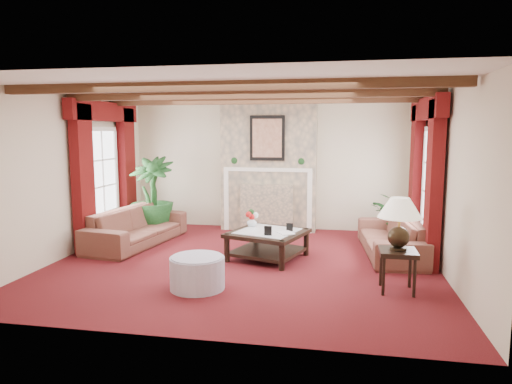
% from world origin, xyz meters
% --- Properties ---
extents(floor, '(6.00, 6.00, 0.00)m').
position_xyz_m(floor, '(0.00, 0.00, 0.00)').
color(floor, '#420B0E').
rests_on(floor, ground).
extents(ceiling, '(6.00, 6.00, 0.00)m').
position_xyz_m(ceiling, '(0.00, 0.00, 2.70)').
color(ceiling, white).
rests_on(ceiling, floor).
extents(back_wall, '(6.00, 0.02, 2.70)m').
position_xyz_m(back_wall, '(0.00, 2.75, 1.35)').
color(back_wall, beige).
rests_on(back_wall, ground).
extents(left_wall, '(0.02, 5.50, 2.70)m').
position_xyz_m(left_wall, '(-3.00, 0.00, 1.35)').
color(left_wall, beige).
rests_on(left_wall, ground).
extents(right_wall, '(0.02, 5.50, 2.70)m').
position_xyz_m(right_wall, '(3.00, 0.00, 1.35)').
color(right_wall, beige).
rests_on(right_wall, ground).
extents(ceiling_beams, '(6.00, 3.00, 0.12)m').
position_xyz_m(ceiling_beams, '(0.00, 0.00, 2.64)').
color(ceiling_beams, '#371D11').
rests_on(ceiling_beams, ceiling).
extents(fireplace, '(2.00, 0.52, 2.70)m').
position_xyz_m(fireplace, '(0.00, 2.55, 2.70)').
color(fireplace, tan).
rests_on(fireplace, ground).
extents(french_door_left, '(0.10, 1.10, 2.16)m').
position_xyz_m(french_door_left, '(-2.97, 1.00, 2.13)').
color(french_door_left, white).
rests_on(french_door_left, ground).
extents(french_door_right, '(0.10, 1.10, 2.16)m').
position_xyz_m(french_door_right, '(2.97, 1.00, 2.13)').
color(french_door_right, white).
rests_on(french_door_right, ground).
extents(curtains_left, '(0.20, 2.40, 2.55)m').
position_xyz_m(curtains_left, '(-2.86, 1.00, 2.55)').
color(curtains_left, '#4D0B0A').
rests_on(curtains_left, ground).
extents(curtains_right, '(0.20, 2.40, 2.55)m').
position_xyz_m(curtains_right, '(2.86, 1.00, 2.55)').
color(curtains_right, '#4D0B0A').
rests_on(curtains_right, ground).
extents(sofa_left, '(2.47, 1.32, 0.89)m').
position_xyz_m(sofa_left, '(-2.21, 0.82, 0.44)').
color(sofa_left, '#3D101A').
rests_on(sofa_left, ground).
extents(sofa_right, '(2.26, 0.96, 0.85)m').
position_xyz_m(sofa_right, '(2.35, 0.93, 0.42)').
color(sofa_right, '#3D101A').
rests_on(sofa_right, ground).
extents(potted_palm, '(1.01, 1.65, 0.89)m').
position_xyz_m(potted_palm, '(-2.27, 1.69, 0.44)').
color(potted_palm, black).
rests_on(potted_palm, ground).
extents(small_plant, '(1.75, 1.75, 0.72)m').
position_xyz_m(small_plant, '(2.53, 1.98, 0.36)').
color(small_plant, black).
rests_on(small_plant, ground).
extents(coffee_table, '(1.41, 1.41, 0.46)m').
position_xyz_m(coffee_table, '(0.33, 0.32, 0.23)').
color(coffee_table, black).
rests_on(coffee_table, ground).
extents(side_table, '(0.54, 0.54, 0.56)m').
position_xyz_m(side_table, '(2.24, -0.92, 0.28)').
color(side_table, black).
rests_on(side_table, ground).
extents(ottoman, '(0.73, 0.73, 0.43)m').
position_xyz_m(ottoman, '(-0.36, -1.29, 0.21)').
color(ottoman, '#9996AB').
rests_on(ottoman, ground).
extents(table_lamp, '(0.56, 0.56, 0.71)m').
position_xyz_m(table_lamp, '(2.24, -0.92, 0.91)').
color(table_lamp, black).
rests_on(table_lamp, side_table).
extents(flower_vase, '(0.28, 0.28, 0.17)m').
position_xyz_m(flower_vase, '(0.01, 0.63, 0.54)').
color(flower_vase, silver).
rests_on(flower_vase, coffee_table).
extents(book, '(0.24, 0.22, 0.30)m').
position_xyz_m(book, '(0.55, 0.12, 0.61)').
color(book, black).
rests_on(book, coffee_table).
extents(photo_frame_a, '(0.12, 0.02, 0.16)m').
position_xyz_m(photo_frame_a, '(0.39, -0.02, 0.54)').
color(photo_frame_a, black).
rests_on(photo_frame_a, coffee_table).
extents(photo_frame_b, '(0.11, 0.03, 0.14)m').
position_xyz_m(photo_frame_b, '(0.69, 0.36, 0.53)').
color(photo_frame_b, black).
rests_on(photo_frame_b, coffee_table).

